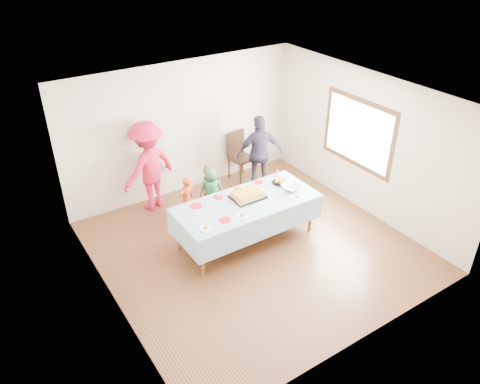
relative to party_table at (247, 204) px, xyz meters
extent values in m
plane|color=#422712|center=(-0.02, -0.28, -0.72)|extent=(5.00, 5.00, 0.00)
cube|color=beige|center=(-0.02, 2.22, 0.63)|extent=(5.00, 0.04, 2.70)
cube|color=beige|center=(-0.02, -2.78, 0.63)|extent=(5.00, 0.04, 2.70)
cube|color=beige|center=(-2.52, -0.28, 0.63)|extent=(0.04, 5.00, 2.70)
cube|color=beige|center=(2.48, -0.28, 0.63)|extent=(0.04, 5.00, 2.70)
cube|color=white|center=(-0.02, -0.28, 1.98)|extent=(5.00, 5.00, 0.04)
cube|color=#472B16|center=(2.45, -0.08, 0.78)|extent=(0.03, 1.75, 1.35)
cylinder|color=brown|center=(-1.12, -0.42, -0.36)|extent=(0.06, 0.06, 0.73)
cylinder|color=brown|center=(1.12, -0.42, -0.36)|extent=(0.06, 0.06, 0.73)
cylinder|color=brown|center=(-1.12, 0.42, -0.36)|extent=(0.06, 0.06, 0.73)
cylinder|color=brown|center=(1.12, 0.42, -0.36)|extent=(0.06, 0.06, 0.73)
cube|color=brown|center=(0.00, 0.00, 0.03)|extent=(2.40, 1.00, 0.04)
cube|color=silver|center=(0.00, 0.00, 0.05)|extent=(2.50, 1.10, 0.01)
cube|color=black|center=(0.09, 0.11, 0.06)|extent=(0.58, 0.44, 0.02)
cube|color=#EAD159|center=(0.09, 0.11, 0.11)|extent=(0.49, 0.37, 0.07)
cube|color=#A96927|center=(0.09, 0.11, 0.15)|extent=(0.49, 0.37, 0.01)
cylinder|color=black|center=(0.89, 0.21, 0.06)|extent=(0.31, 0.31, 0.02)
sphere|color=tan|center=(0.97, 0.21, 0.11)|extent=(0.08, 0.08, 0.08)
sphere|color=tan|center=(0.93, 0.28, 0.11)|extent=(0.08, 0.08, 0.08)
sphere|color=tan|center=(0.84, 0.28, 0.11)|extent=(0.08, 0.08, 0.08)
sphere|color=tan|center=(0.80, 0.21, 0.11)|extent=(0.08, 0.08, 0.08)
sphere|color=tan|center=(0.84, 0.14, 0.11)|extent=(0.08, 0.08, 0.08)
sphere|color=tan|center=(0.93, 0.14, 0.11)|extent=(0.08, 0.08, 0.08)
sphere|color=tan|center=(0.89, 0.21, 0.11)|extent=(0.08, 0.08, 0.08)
imported|color=silver|center=(0.90, -0.09, 0.10)|extent=(0.34, 0.34, 0.08)
cone|color=white|center=(0.99, 0.44, 0.13)|extent=(0.09, 0.09, 0.15)
cylinder|color=red|center=(-0.79, 0.35, 0.06)|extent=(0.19, 0.19, 0.01)
cylinder|color=red|center=(-0.32, 0.40, 0.06)|extent=(0.16, 0.16, 0.01)
cylinder|color=red|center=(0.14, 0.41, 0.06)|extent=(0.19, 0.19, 0.01)
cylinder|color=red|center=(0.56, 0.44, 0.06)|extent=(0.17, 0.17, 0.01)
cylinder|color=red|center=(-0.60, -0.28, 0.06)|extent=(0.19, 0.19, 0.01)
cylinder|color=white|center=(-0.99, -0.33, 0.06)|extent=(0.20, 0.20, 0.01)
cylinder|color=white|center=(-0.31, -0.34, 0.06)|extent=(0.21, 0.21, 0.01)
cylinder|color=white|center=(0.80, -0.38, 0.06)|extent=(0.21, 0.21, 0.01)
cylinder|color=black|center=(1.00, 1.71, -0.49)|extent=(0.04, 0.04, 0.47)
cylinder|color=black|center=(1.38, 1.76, -0.49)|extent=(0.04, 0.04, 0.47)
cylinder|color=black|center=(0.95, 2.09, -0.49)|extent=(0.04, 0.04, 0.47)
cylinder|color=black|center=(1.34, 2.14, -0.49)|extent=(0.04, 0.04, 0.47)
cube|color=black|center=(1.17, 1.92, -0.24)|extent=(0.51, 0.51, 0.05)
cube|color=black|center=(1.14, 2.13, 0.06)|extent=(0.46, 0.10, 0.54)
imported|color=#BE4317|center=(-0.60, 1.10, -0.26)|extent=(0.39, 0.31, 0.93)
imported|color=#257137|center=(-0.06, 1.12, -0.25)|extent=(0.54, 0.45, 0.95)
imported|color=#BE6C58|center=(-0.03, 1.31, -0.26)|extent=(0.55, 0.50, 0.93)
imported|color=red|center=(-0.95, 1.92, 0.17)|extent=(1.30, 0.98, 1.79)
imported|color=#2C2A39|center=(1.25, 1.38, 0.08)|extent=(1.02, 0.66, 1.62)
camera|label=1|loc=(-3.82, -5.62, 4.27)|focal=35.00mm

